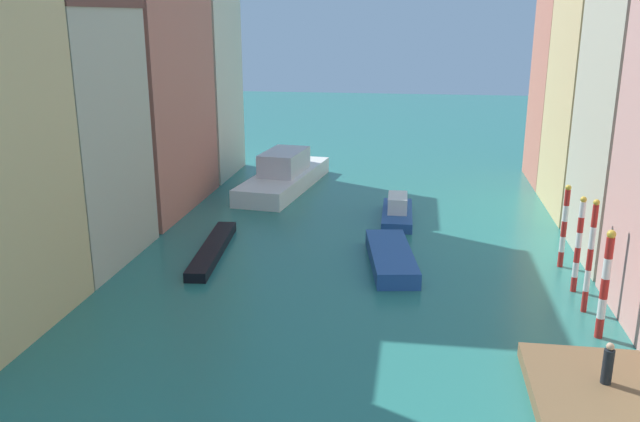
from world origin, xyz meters
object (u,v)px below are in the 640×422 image
Objects in this scene: mooring_pole_2 at (578,244)px; motorboat_1 at (391,257)px; motorboat_0 at (397,211)px; waterfront_dock at (597,395)px; mooring_pole_3 at (564,225)px; mooring_pole_1 at (590,256)px; person_on_dock at (608,365)px; gondola_black at (213,249)px; mooring_pole_0 at (605,284)px; vaporetto_white at (284,175)px.

mooring_pole_2 is 9.23m from motorboat_1.
motorboat_0 is 8.16m from motorboat_1.
waterfront_dock is 13.23m from mooring_pole_3.
mooring_pole_3 is (0.02, 3.28, -0.13)m from mooring_pole_2.
mooring_pole_3 reaches higher than motorboat_1.
mooring_pole_1 reaches higher than motorboat_0.
mooring_pole_2 is (0.93, 9.38, 1.14)m from person_on_dock.
mooring_pole_2 is 0.55× the size of gondola_black.
mooring_pole_3 is (0.02, 8.05, -0.10)m from mooring_pole_0.
waterfront_dock is 1.35× the size of mooring_pole_3.
person_on_dock is 0.25× the size of motorboat_0.
gondola_black is (-1.05, -14.83, -0.75)m from vaporetto_white.
motorboat_0 is at bearing 89.76° from motorboat_1.
gondola_black is (-18.52, 2.47, -2.12)m from mooring_pole_2.
mooring_pole_0 reaches higher than person_on_dock.
mooring_pole_1 is 15.48m from motorboat_0.
person_on_dock is 0.34× the size of mooring_pole_3.
mooring_pole_0 is (0.93, 4.61, 1.11)m from person_on_dock.
vaporetto_white reaches higher than person_on_dock.
person_on_dock is 31.39m from vaporetto_white.
person_on_dock is 13.99m from motorboat_1.
mooring_pole_3 is at bearing -38.73° from vaporetto_white.
mooring_pole_1 is 1.10× the size of mooring_pole_2.
motorboat_0 reaches higher than motorboat_1.
mooring_pole_0 is at bearing 78.61° from person_on_dock.
mooring_pole_2 is at bearing 84.32° from person_on_dock.
mooring_pole_1 reaches higher than motorboat_1.
mooring_pole_2 is (1.27, 9.74, 2.11)m from waterfront_dock.
mooring_pole_0 is 0.36× the size of vaporetto_white.
person_on_dock is at bearing -101.39° from mooring_pole_0.
mooring_pole_3 is at bearing 89.48° from mooring_pole_1.
mooring_pole_1 reaches higher than person_on_dock.
waterfront_dock is 21.43m from motorboat_0.
gondola_black is at bearing 144.71° from waterfront_dock.
motorboat_0 reaches higher than gondola_black.
gondola_black is at bearing 178.38° from motorboat_1.
vaporetto_white is 11.19m from motorboat_0.
waterfront_dock is 1.09m from person_on_dock.
mooring_pole_0 is at bearing -38.54° from motorboat_1.
gondola_black is at bearing -177.51° from mooring_pole_3.
person_on_dock is at bearing -33.97° from gondola_black.
mooring_pole_1 is at bearing 82.78° from person_on_dock.
motorboat_1 reaches higher than waterfront_dock.
mooring_pole_2 is (0.03, 2.29, -0.24)m from mooring_pole_1.
mooring_pole_0 reaches higher than gondola_black.
mooring_pole_3 reaches higher than gondola_black.
mooring_pole_2 reaches higher than waterfront_dock.
mooring_pole_2 reaches higher than person_on_dock.
motorboat_0 is (-8.73, 7.08, -1.69)m from mooring_pole_3.
waterfront_dock is at bearing -35.29° from gondola_black.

